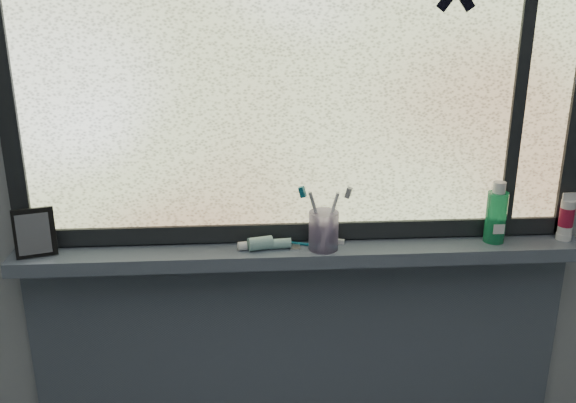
% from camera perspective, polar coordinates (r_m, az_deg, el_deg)
% --- Properties ---
extents(wall_back, '(3.00, 0.01, 2.50)m').
position_cam_1_polar(wall_back, '(1.82, 1.09, 3.59)').
color(wall_back, '#9EA3A8').
rests_on(wall_back, ground).
extents(windowsill, '(1.62, 0.14, 0.04)m').
position_cam_1_polar(windowsill, '(1.83, 1.25, -4.60)').
color(windowsill, '#4E5868').
rests_on(windowsill, wall_back).
extents(sill_apron, '(1.62, 0.02, 0.98)m').
position_cam_1_polar(sill_apron, '(2.14, 1.00, -16.56)').
color(sill_apron, '#4E5868').
rests_on(sill_apron, floor).
extents(window_pane, '(1.50, 0.01, 1.00)m').
position_cam_1_polar(window_pane, '(1.74, 1.22, 12.31)').
color(window_pane, silver).
rests_on(window_pane, wall_back).
extents(frame_bottom, '(1.60, 0.03, 0.05)m').
position_cam_1_polar(frame_bottom, '(1.85, 1.13, -2.59)').
color(frame_bottom, black).
rests_on(frame_bottom, windowsill).
extents(frame_left, '(0.05, 0.03, 1.10)m').
position_cam_1_polar(frame_left, '(1.83, -24.15, 11.04)').
color(frame_left, black).
rests_on(frame_left, wall_back).
extents(frame_mullion, '(0.03, 0.03, 1.00)m').
position_cam_1_polar(frame_mullion, '(1.88, 20.14, 11.72)').
color(frame_mullion, black).
rests_on(frame_mullion, wall_back).
extents(vanity_mirror, '(0.12, 0.08, 0.13)m').
position_cam_1_polar(vanity_mirror, '(1.87, -21.60, -2.59)').
color(vanity_mirror, black).
rests_on(vanity_mirror, windowsill).
extents(toothpaste_tube, '(0.22, 0.08, 0.04)m').
position_cam_1_polar(toothpaste_tube, '(1.80, -1.76, -3.72)').
color(toothpaste_tube, silver).
rests_on(toothpaste_tube, windowsill).
extents(toothbrush_cup, '(0.11, 0.11, 0.11)m').
position_cam_1_polar(toothbrush_cup, '(1.79, 3.18, -2.60)').
color(toothbrush_cup, '#B79CCE').
rests_on(toothbrush_cup, windowsill).
extents(toothbrush_lying, '(0.19, 0.08, 0.01)m').
position_cam_1_polar(toothbrush_lying, '(1.82, 1.91, -3.78)').
color(toothbrush_lying, '#0C596D').
rests_on(toothbrush_lying, windowsill).
extents(mouthwash_bottle, '(0.08, 0.08, 0.15)m').
position_cam_1_polar(mouthwash_bottle, '(1.92, 18.04, -0.90)').
color(mouthwash_bottle, '#22B067').
rests_on(mouthwash_bottle, windowsill).
extents(cream_tube, '(0.05, 0.05, 0.10)m').
position_cam_1_polar(cream_tube, '(2.01, 23.54, -1.09)').
color(cream_tube, silver).
rests_on(cream_tube, windowsill).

